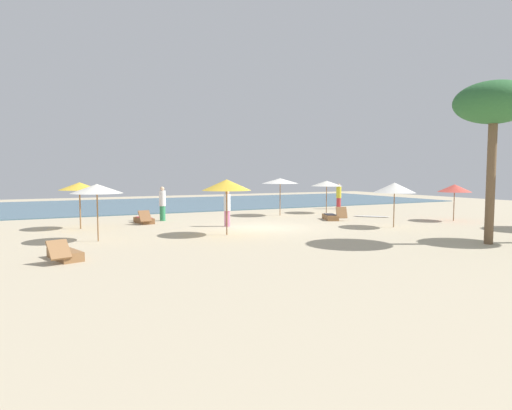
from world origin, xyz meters
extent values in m
plane|color=#BCAD8E|center=(0.00, 0.00, 0.00)|extent=(60.00, 60.00, 0.00)
cube|color=#476B7F|center=(0.00, 17.00, 0.03)|extent=(48.00, 16.00, 0.06)
cylinder|color=olive|center=(3.62, 4.78, 1.10)|extent=(0.05, 0.05, 2.21)
cone|color=white|center=(3.62, 4.78, 2.10)|extent=(2.23, 2.23, 0.31)
cylinder|color=olive|center=(-7.78, 3.47, 1.05)|extent=(0.06, 0.06, 2.11)
cone|color=gold|center=(-7.78, 3.47, 1.98)|extent=(1.84, 1.84, 0.35)
cylinder|color=brown|center=(5.62, -2.62, 1.04)|extent=(0.05, 0.05, 2.08)
cone|color=white|center=(5.62, -2.62, 1.89)|extent=(1.95, 1.95, 0.47)
cylinder|color=brown|center=(-2.49, -1.41, 1.14)|extent=(0.05, 0.05, 2.28)
cone|color=gold|center=(-2.49, -1.41, 2.10)|extent=(2.06, 2.06, 0.46)
cylinder|color=olive|center=(-7.51, -0.74, 1.06)|extent=(0.05, 0.05, 2.13)
cone|color=silver|center=(-7.51, -0.74, 2.00)|extent=(1.93, 1.93, 0.35)
cylinder|color=brown|center=(7.13, 4.88, 1.01)|extent=(0.05, 0.05, 2.03)
cone|color=silver|center=(7.13, 4.88, 1.91)|extent=(2.00, 2.00, 0.34)
cylinder|color=brown|center=(10.55, -1.99, 0.96)|extent=(0.05, 0.05, 1.93)
cone|color=#D84C3F|center=(10.55, -1.99, 1.77)|extent=(1.75, 1.75, 0.41)
cube|color=olive|center=(4.90, 1.43, 0.14)|extent=(1.13, 1.62, 0.28)
cube|color=olive|center=(5.17, 0.79, 0.44)|extent=(0.67, 0.55, 0.61)
cube|color=#26262D|center=(4.90, 1.43, 0.30)|extent=(0.88, 1.17, 0.03)
cube|color=brown|center=(-4.66, 4.45, 0.14)|extent=(0.81, 1.57, 0.28)
cube|color=brown|center=(-4.76, 3.76, 0.43)|extent=(0.63, 0.52, 0.56)
cube|color=#BF3338|center=(-4.66, 4.45, 0.30)|extent=(0.66, 1.11, 0.03)
cube|color=olive|center=(-8.82, -3.91, 0.14)|extent=(0.99, 1.61, 0.28)
cube|color=olive|center=(-9.02, -4.58, 0.42)|extent=(0.68, 0.63, 0.52)
cylinder|color=#D17299|center=(-1.34, 1.26, 0.38)|extent=(0.35, 0.35, 0.76)
cylinder|color=white|center=(-1.34, 1.26, 1.16)|extent=(0.41, 0.41, 0.80)
sphere|color=tan|center=(-1.34, 1.26, 1.65)|extent=(0.22, 0.22, 0.22)
cylinder|color=#338C59|center=(-3.51, 5.10, 0.40)|extent=(0.42, 0.42, 0.80)
cylinder|color=white|center=(-3.51, 5.10, 1.22)|extent=(0.49, 0.49, 0.84)
sphere|color=beige|center=(-3.51, 5.10, 1.74)|extent=(0.23, 0.23, 0.23)
cylinder|color=#BF3338|center=(9.81, 7.10, 0.39)|extent=(0.40, 0.40, 0.78)
cylinder|color=yellow|center=(9.81, 7.10, 1.19)|extent=(0.48, 0.48, 0.82)
sphere|color=tan|center=(9.81, 7.10, 1.70)|extent=(0.22, 0.22, 0.22)
cylinder|color=brown|center=(5.20, -7.80, 2.32)|extent=(0.31, 0.31, 4.63)
ellipsoid|color=#2D6633|center=(5.20, -7.80, 5.11)|extent=(2.75, 2.75, 1.51)
ellipsoid|color=silver|center=(7.97, 1.56, 0.04)|extent=(1.75, 1.74, 0.07)
camera|label=1|loc=(-9.48, -18.04, 2.61)|focal=30.47mm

